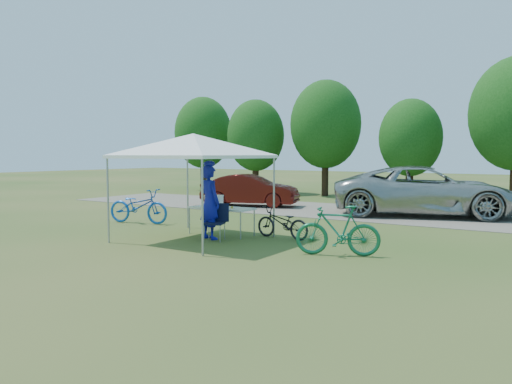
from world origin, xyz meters
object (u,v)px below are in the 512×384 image
(folding_table, at_px, (221,209))
(minivan, at_px, (425,191))
(folding_chair, at_px, (217,219))
(cyclist, at_px, (210,202))
(bike_green, at_px, (338,230))
(cooler, at_px, (214,201))
(bike_dark, at_px, (282,223))
(sedan, at_px, (250,190))
(bike_blue, at_px, (138,206))

(folding_table, xyz_separation_m, minivan, (3.61, 7.26, 0.19))
(folding_table, bearing_deg, folding_chair, -60.63)
(cyclist, relative_size, bike_green, 1.05)
(folding_chair, height_order, cooler, cooler)
(bike_green, distance_m, bike_dark, 2.44)
(cooler, distance_m, minivan, 8.23)
(cooler, xyz_separation_m, cyclist, (0.42, -0.73, 0.04))
(sedan, bearing_deg, cyclist, -171.32)
(folding_chair, relative_size, sedan, 0.23)
(folding_table, relative_size, folding_chair, 1.94)
(bike_green, bearing_deg, cooler, -124.10)
(cooler, bearing_deg, minivan, 61.97)
(folding_chair, xyz_separation_m, cyclist, (-0.25, 0.03, 0.40))
(folding_chair, distance_m, minivan, 8.63)
(folding_table, height_order, bike_dark, bike_dark)
(folding_chair, height_order, bike_green, bike_green)
(folding_table, xyz_separation_m, folding_chair, (0.42, -0.75, -0.15))
(bike_blue, xyz_separation_m, bike_dark, (5.30, -0.03, -0.13))
(cooler, distance_m, cyclist, 0.84)
(cooler, relative_size, bike_green, 0.25)
(sedan, bearing_deg, cooler, -171.79)
(cyclist, bearing_deg, minivan, -96.54)
(cooler, relative_size, bike_dark, 0.28)
(folding_chair, distance_m, bike_green, 3.40)
(bike_dark, bearing_deg, sedan, -134.79)
(cyclist, distance_m, bike_green, 3.68)
(bike_green, distance_m, sedan, 10.41)
(cooler, distance_m, sedan, 7.32)
(sedan, bearing_deg, bike_blue, 161.10)
(minivan, bearing_deg, cooler, 133.66)
(bike_blue, relative_size, sedan, 0.52)
(cyclist, height_order, minivan, cyclist)
(folding_chair, bearing_deg, bike_green, -23.18)
(folding_chair, distance_m, cooler, 1.07)
(bike_green, bearing_deg, cyclist, -114.32)
(bike_blue, height_order, sedan, sedan)
(folding_table, distance_m, bike_blue, 3.60)
(cyclist, xyz_separation_m, minivan, (3.44, 7.99, -0.06))
(bike_dark, distance_m, minivan, 7.19)
(folding_table, distance_m, folding_chair, 0.88)
(bike_blue, bearing_deg, cyclist, -118.85)
(bike_blue, bearing_deg, sedan, -13.93)
(bike_blue, distance_m, minivan, 9.97)
(bike_dark, bearing_deg, minivan, 170.40)
(folding_table, height_order, bike_green, bike_green)
(cooler, bearing_deg, bike_green, -12.21)
(bike_blue, bearing_deg, cooler, -108.90)
(cooler, height_order, sedan, sedan)
(folding_table, height_order, cooler, cooler)
(cyclist, height_order, bike_dark, cyclist)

